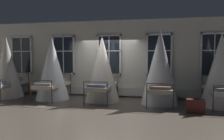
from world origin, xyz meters
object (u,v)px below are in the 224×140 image
suitcase_dark (196,106)px  cot_third (102,70)px  cot_first (7,68)px  cot_fifth (221,71)px  cot_fourth (160,68)px  cot_second (52,69)px

suitcase_dark → cot_third: bearing=163.2°
cot_first → cot_fifth: size_ratio=1.01×
cot_fourth → cot_fifth: 2.11m
cot_fifth → cot_fourth: bearing=90.3°
cot_fourth → suitcase_dark: (1.11, -1.16, -1.13)m
cot_second → suitcase_dark: 5.73m
cot_fourth → cot_fifth: (2.11, -0.01, -0.09)m
cot_first → suitcase_dark: 7.80m
cot_third → suitcase_dark: cot_third is taller
cot_first → cot_fourth: cot_fourth is taller
cot_third → cot_fourth: size_ratio=0.92×
cot_fifth → cot_third: bearing=89.9°
cot_third → cot_fourth: bearing=-90.4°
cot_third → cot_fifth: bearing=-90.1°
cot_first → cot_fourth: 6.53m
cot_second → cot_fifth: cot_fifth is taller
cot_first → cot_fourth: size_ratio=0.94×
cot_fifth → suitcase_dark: bearing=139.4°
cot_first → cot_second: bearing=-88.6°
suitcase_dark → cot_fifth: bearing=51.7°
cot_fifth → suitcase_dark: 1.85m
cot_first → cot_fifth: cot_first is taller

